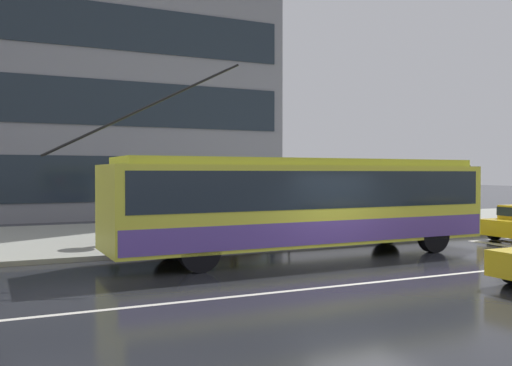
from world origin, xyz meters
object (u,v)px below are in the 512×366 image
object	(u,v)px
pedestrian_walking_past	(117,194)
bus_shelter	(226,186)
trolleybus	(305,202)
pedestrian_at_shelter	(232,193)
pedestrian_approaching_curb	(212,193)

from	to	relation	value
pedestrian_walking_past	bus_shelter	bearing A→B (deg)	-2.71
trolleybus	pedestrian_walking_past	distance (m)	6.06
pedestrian_at_shelter	pedestrian_approaching_curb	distance (m)	1.95
bus_shelter	pedestrian_at_shelter	xyz separation A→B (m)	(0.25, 0.07, -0.27)
pedestrian_approaching_curb	bus_shelter	bearing A→B (deg)	54.38
trolleybus	bus_shelter	world-z (taller)	trolleybus
bus_shelter	pedestrian_walking_past	size ratio (longest dim) A/B	2.09
trolleybus	bus_shelter	bearing A→B (deg)	105.77
trolleybus	pedestrian_at_shelter	xyz separation A→B (m)	(-0.78, 3.74, 0.14)
trolleybus	pedestrian_approaching_curb	bearing A→B (deg)	132.22
bus_shelter	pedestrian_approaching_curb	size ratio (longest dim) A/B	2.01
bus_shelter	pedestrian_approaching_curb	distance (m)	1.75
bus_shelter	trolleybus	bearing A→B (deg)	-74.23
bus_shelter	pedestrian_walking_past	distance (m)	3.66
trolleybus	pedestrian_walking_past	size ratio (longest dim) A/B	6.49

